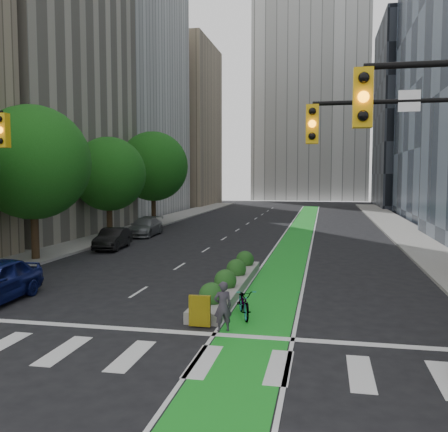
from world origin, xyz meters
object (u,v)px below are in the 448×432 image
at_px(bicycle, 244,302).
at_px(cyclist, 223,306).
at_px(median_planter, 230,282).
at_px(parked_car_left_mid, 113,239).
at_px(parked_car_left_far, 145,227).

height_order(bicycle, cyclist, cyclist).
xyz_separation_m(bicycle, cyclist, (-0.39, -1.75, 0.29)).
relative_size(median_planter, cyclist, 6.47).
bearing_deg(bicycle, cyclist, -120.21).
height_order(bicycle, parked_car_left_mid, parked_car_left_mid).
relative_size(median_planter, bicycle, 5.35).
bearing_deg(parked_car_left_far, cyclist, -66.21).
distance_m(parked_car_left_mid, parked_car_left_far, 7.25).
bearing_deg(median_planter, bicycle, -72.20).
bearing_deg(parked_car_left_mid, parked_car_left_far, 87.73).
distance_m(median_planter, parked_car_left_far, 20.21).
height_order(median_planter, parked_car_left_far, parked_car_left_far).
xyz_separation_m(cyclist, parked_car_left_mid, (-10.62, 15.62, -0.10)).
bearing_deg(median_planter, parked_car_left_far, 120.61).
bearing_deg(bicycle, parked_car_left_mid, 110.86).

